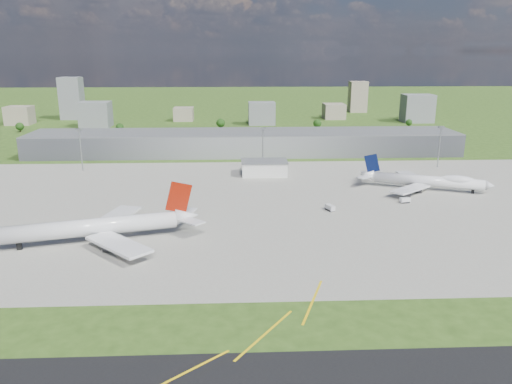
{
  "coord_description": "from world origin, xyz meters",
  "views": [
    {
      "loc": [
        -7.31,
        -185.44,
        70.35
      ],
      "look_at": [
        2.16,
        31.07,
        9.0
      ],
      "focal_mm": 35.0,
      "sensor_mm": 36.0,
      "label": 1
    }
  ],
  "objects_px": {
    "airliner_blue_quad": "(427,181)",
    "van_white_near": "(330,208)",
    "tug_yellow": "(147,225)",
    "airliner_red_twin": "(99,227)",
    "van_white_far": "(405,200)"
  },
  "relations": [
    {
      "from": "airliner_red_twin",
      "to": "airliner_blue_quad",
      "type": "relative_size",
      "value": 1.21
    },
    {
      "from": "tug_yellow",
      "to": "van_white_near",
      "type": "distance_m",
      "value": 81.96
    },
    {
      "from": "van_white_near",
      "to": "van_white_far",
      "type": "relative_size",
      "value": 1.08
    },
    {
      "from": "tug_yellow",
      "to": "van_white_near",
      "type": "bearing_deg",
      "value": -38.44
    },
    {
      "from": "airliner_red_twin",
      "to": "airliner_blue_quad",
      "type": "height_order",
      "value": "airliner_red_twin"
    },
    {
      "from": "tug_yellow",
      "to": "van_white_far",
      "type": "height_order",
      "value": "van_white_far"
    },
    {
      "from": "airliner_red_twin",
      "to": "airliner_blue_quad",
      "type": "xyz_separation_m",
      "value": [
        152.8,
        67.32,
        -0.88
      ]
    },
    {
      "from": "airliner_red_twin",
      "to": "tug_yellow",
      "type": "relative_size",
      "value": 21.93
    },
    {
      "from": "airliner_blue_quad",
      "to": "van_white_near",
      "type": "bearing_deg",
      "value": -128.51
    },
    {
      "from": "tug_yellow",
      "to": "airliner_red_twin",
      "type": "bearing_deg",
      "value": 173.14
    },
    {
      "from": "airliner_blue_quad",
      "to": "tug_yellow",
      "type": "bearing_deg",
      "value": -137.74
    },
    {
      "from": "airliner_blue_quad",
      "to": "van_white_near",
      "type": "relative_size",
      "value": 11.19
    },
    {
      "from": "airliner_red_twin",
      "to": "tug_yellow",
      "type": "height_order",
      "value": "airliner_red_twin"
    },
    {
      "from": "airliner_red_twin",
      "to": "van_white_far",
      "type": "distance_m",
      "value": 140.7
    },
    {
      "from": "van_white_near",
      "to": "van_white_far",
      "type": "xyz_separation_m",
      "value": [
        38.21,
        10.35,
        -0.06
      ]
    }
  ]
}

